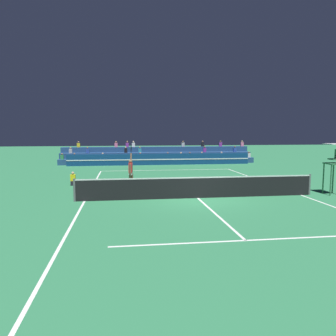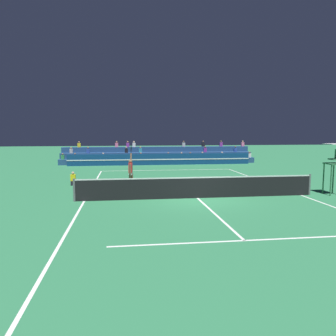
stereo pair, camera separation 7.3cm
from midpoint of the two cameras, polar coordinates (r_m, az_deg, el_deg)
name	(u,v)px [view 2 (the right image)]	position (r m, az deg, el deg)	size (l,w,h in m)	color
ground_plane	(197,198)	(16.40, 5.28, -5.24)	(120.00, 120.00, 0.00)	#2D7A4C
court_lines	(197,198)	(16.40, 5.28, -5.23)	(11.10, 23.90, 0.01)	white
tennis_net	(198,187)	(16.30, 5.30, -3.37)	(12.00, 0.10, 1.10)	slate
sponsor_banner_wall	(161,159)	(32.34, -1.19, 1.52)	(18.00, 0.26, 1.10)	navy
bleacher_stand	(158,156)	(34.84, -1.66, 2.04)	(20.01, 2.85, 2.28)	navy
umpire_chair	(334,162)	(19.11, 27.00, 0.95)	(0.76, 0.84, 2.67)	#337047
ball_kid_courtside	(73,180)	(20.94, -16.09, -2.01)	(0.30, 0.36, 0.84)	black
tennis_player	(131,172)	(18.80, -6.40, -0.70)	(0.38, 0.91, 2.50)	brown
tennis_ball	(123,182)	(21.50, -7.70, -2.40)	(0.07, 0.07, 0.07)	#C6DB33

